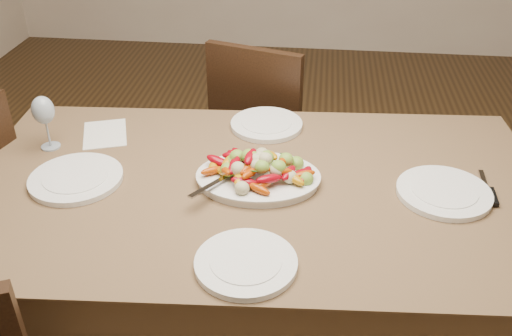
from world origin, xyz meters
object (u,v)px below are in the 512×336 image
Objects in this scene: serving_platter at (258,179)px; plate_left at (76,179)px; wine_glass at (45,121)px; plate_right at (444,193)px; dining_table at (256,275)px; plate_near at (246,263)px; chair_far at (270,132)px; plate_far at (267,125)px.

plate_left is at bearing -174.21° from serving_platter.
wine_glass is (-0.74, 0.14, 0.09)m from serving_platter.
dining_table is at bearing -178.97° from plate_right.
chair_far is at bearing 92.38° from plate_near.
plate_right is (1.15, 0.06, 0.00)m from plate_left.
plate_right is at bearing 1.03° from dining_table.
wine_glass reaches higher than plate_near.
plate_near is (0.01, -0.39, -0.00)m from serving_platter.
wine_glass is (-0.74, 0.15, 0.48)m from dining_table.
plate_left is 1.10× the size of plate_near.
plate_far is 0.78m from wine_glass.
serving_platter is 0.38m from plate_far.
chair_far reaches higher than plate_right.
wine_glass is at bearing 63.07° from chair_far.
plate_right is (0.57, -0.00, -0.00)m from serving_platter.
plate_near reaches higher than dining_table.
chair_far is 1.08m from wine_glass.
chair_far is 0.91m from serving_platter.
wine_glass is at bearing 130.96° from plate_left.
plate_far is at bearing 18.02° from wine_glass.
plate_right is at bearing -0.19° from serving_platter.
plate_right is at bearing -6.06° from wine_glass.
plate_left reaches higher than dining_table.
wine_glass is at bearing -161.98° from plate_far.
plate_near is at bearing -88.16° from plate_far.
plate_right and plate_far have the same top height.
plate_right reaches higher than dining_table.
wine_glass reaches higher than chair_far.
plate_near is at bearing 109.82° from chair_far.
dining_table is 0.70m from plate_right.
chair_far is at bearing 59.73° from plate_left.
dining_table is at bearing 92.77° from plate_near.
plate_near is (-0.56, -0.39, 0.00)m from plate_right.
plate_right is 1.07× the size of plate_near.
chair_far reaches higher than plate_far.
dining_table is at bearing 4.62° from plate_left.
chair_far is 3.57× the size of plate_far.
plate_near is 1.31× the size of wine_glass.
serving_platter is at bearing 179.81° from plate_right.
serving_platter is 0.58m from plate_left.
serving_platter is at bearing -10.48° from wine_glass.
plate_left is 1.43× the size of wine_glass.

